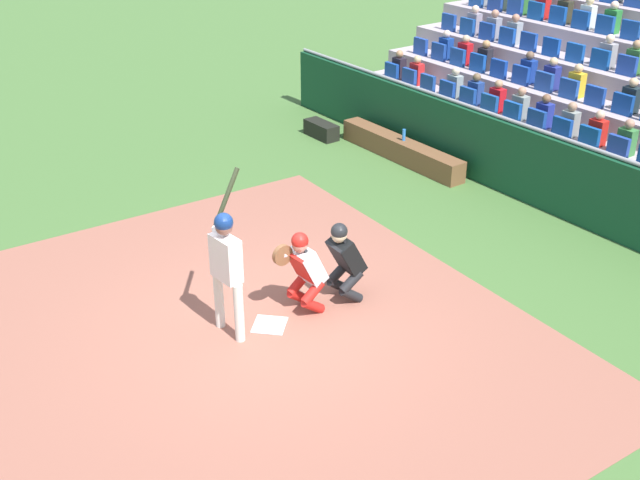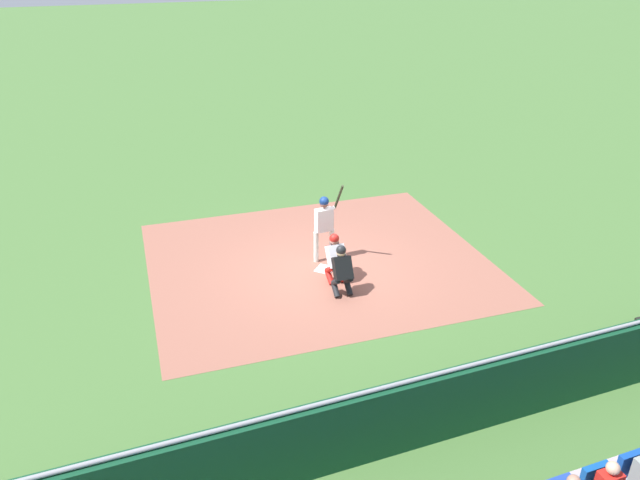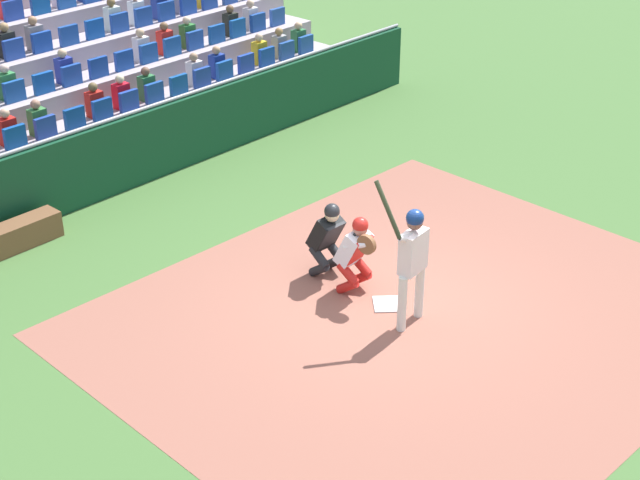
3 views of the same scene
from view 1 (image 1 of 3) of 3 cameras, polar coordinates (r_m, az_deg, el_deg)
name	(u,v)px [view 1 (image 1 of 3)]	position (r m, az deg, el deg)	size (l,w,h in m)	color
ground_plane	(270,326)	(10.82, -3.71, -6.29)	(160.00, 160.00, 0.00)	#416731
infield_dirt_patch	(238,338)	(10.61, -6.00, -7.14)	(8.66, 7.40, 0.01)	#8F5646
home_plate_marker	(270,325)	(10.81, -3.71, -6.22)	(0.44, 0.44, 0.02)	white
batter_at_plate	(226,260)	(10.15, -6.90, -1.47)	(0.66, 0.59, 2.22)	silver
catcher_crouching	(303,267)	(10.76, -1.23, -1.98)	(0.48, 0.73, 1.28)	red
home_plate_umpire	(344,258)	(11.04, 1.77, -1.30)	(0.48, 0.50, 1.27)	black
dugout_wall	(563,178)	(14.30, 17.36, 4.34)	(15.75, 0.24, 1.42)	#103F26
dugout_bench	(401,150)	(16.34, 5.93, 6.60)	(3.37, 0.40, 0.44)	brown
water_bottle_on_bench	(404,135)	(16.18, 6.16, 7.66)	(0.07, 0.07, 0.24)	blue
equipment_duffel_bag	(321,130)	(17.54, 0.10, 8.07)	(0.88, 0.36, 0.35)	black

